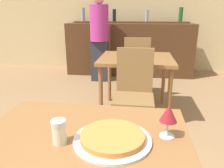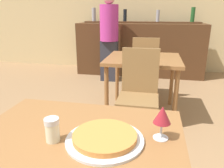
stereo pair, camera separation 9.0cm
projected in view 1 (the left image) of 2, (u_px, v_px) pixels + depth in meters
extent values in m
cube|color=#D1B784|center=(131.00, 7.00, 4.83)|extent=(8.00, 0.05, 2.80)
cube|color=brown|center=(80.00, 147.00, 0.97)|extent=(0.99, 0.85, 0.04)
cylinder|color=brown|center=(35.00, 157.00, 1.48)|extent=(0.05, 0.05, 0.69)
cylinder|color=brown|center=(166.00, 168.00, 1.37)|extent=(0.05, 0.05, 0.69)
cube|color=brown|center=(136.00, 59.00, 2.72)|extent=(0.90, 0.83, 0.04)
cylinder|color=brown|center=(101.00, 95.00, 2.56)|extent=(0.05, 0.05, 0.71)
cylinder|color=brown|center=(169.00, 99.00, 2.46)|extent=(0.05, 0.05, 0.71)
cylinder|color=brown|center=(109.00, 78.00, 3.22)|extent=(0.05, 0.05, 0.71)
cylinder|color=brown|center=(163.00, 80.00, 3.12)|extent=(0.05, 0.05, 0.71)
cube|color=#4C2D19|center=(129.00, 49.00, 4.63)|extent=(2.60, 0.56, 1.07)
cube|color=#4C2D19|center=(130.00, 22.00, 4.59)|extent=(2.39, 0.24, 0.03)
cylinder|color=#9999A3|center=(83.00, 14.00, 4.67)|extent=(0.09, 0.09, 0.28)
cylinder|color=black|center=(114.00, 15.00, 4.59)|extent=(0.07, 0.07, 0.25)
cylinder|color=#9999A3|center=(147.00, 16.00, 4.50)|extent=(0.07, 0.07, 0.23)
cylinder|color=#1E5123|center=(181.00, 15.00, 4.41)|extent=(0.08, 0.08, 0.28)
cube|color=olive|center=(133.00, 99.00, 2.19)|extent=(0.40, 0.40, 0.04)
cube|color=olive|center=(135.00, 70.00, 2.28)|extent=(0.38, 0.04, 0.47)
cylinder|color=olive|center=(114.00, 127.00, 2.12)|extent=(0.03, 0.03, 0.43)
cylinder|color=olive|center=(150.00, 129.00, 2.08)|extent=(0.03, 0.03, 0.43)
cylinder|color=olive|center=(118.00, 112.00, 2.44)|extent=(0.03, 0.03, 0.43)
cylinder|color=olive|center=(149.00, 114.00, 2.40)|extent=(0.03, 0.03, 0.43)
cube|color=olive|center=(137.00, 67.00, 3.44)|extent=(0.40, 0.40, 0.04)
cube|color=olive|center=(137.00, 54.00, 3.19)|extent=(0.38, 0.04, 0.47)
cylinder|color=olive|center=(147.00, 79.00, 3.65)|extent=(0.03, 0.03, 0.43)
cylinder|color=olive|center=(126.00, 78.00, 3.69)|extent=(0.03, 0.03, 0.43)
cylinder|color=olive|center=(147.00, 85.00, 3.33)|extent=(0.03, 0.03, 0.43)
cylinder|color=olive|center=(125.00, 84.00, 3.37)|extent=(0.03, 0.03, 0.43)
cylinder|color=silver|center=(112.00, 140.00, 0.98)|extent=(0.35, 0.35, 0.01)
cylinder|color=#CC7A38|center=(112.00, 136.00, 0.97)|extent=(0.29, 0.29, 0.02)
cylinder|color=beige|center=(59.00, 134.00, 0.95)|extent=(0.06, 0.06, 0.09)
cylinder|color=silver|center=(58.00, 123.00, 0.94)|extent=(0.07, 0.07, 0.02)
cube|color=#2D2D38|center=(100.00, 61.00, 4.19)|extent=(0.32, 0.18, 0.77)
cylinder|color=#B2338C|center=(99.00, 23.00, 3.97)|extent=(0.34, 0.34, 0.64)
cylinder|color=silver|center=(167.00, 136.00, 1.02)|extent=(0.07, 0.07, 0.00)
cylinder|color=silver|center=(167.00, 128.00, 1.00)|extent=(0.01, 0.01, 0.07)
cone|color=maroon|center=(169.00, 113.00, 0.98)|extent=(0.08, 0.08, 0.08)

